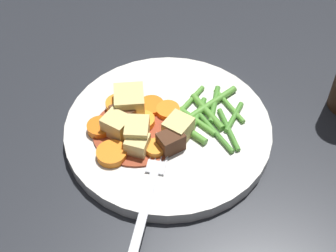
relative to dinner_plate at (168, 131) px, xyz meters
name	(u,v)px	position (x,y,z in m)	size (l,w,h in m)	color
ground_plane	(168,135)	(0.00, 0.00, -0.01)	(3.00, 3.00, 0.00)	#26282D
dinner_plate	(168,131)	(0.00, 0.00, 0.00)	(0.26, 0.26, 0.02)	white
stew_sauce	(137,131)	(0.04, -0.01, 0.01)	(0.11, 0.11, 0.00)	#93381E
carrot_slice_0	(143,122)	(0.03, -0.01, 0.01)	(0.03, 0.03, 0.01)	orange
carrot_slice_1	(168,111)	(-0.01, -0.02, 0.01)	(0.03, 0.03, 0.01)	orange
carrot_slice_2	(155,149)	(0.03, 0.03, 0.01)	(0.02, 0.02, 0.01)	orange
carrot_slice_3	(118,106)	(0.05, -0.05, 0.02)	(0.03, 0.03, 0.01)	orange
carrot_slice_4	(112,154)	(0.08, 0.02, 0.01)	(0.04, 0.04, 0.01)	orange
carrot_slice_5	(152,106)	(0.01, -0.04, 0.01)	(0.03, 0.03, 0.01)	orange
carrot_slice_6	(100,128)	(0.08, -0.02, 0.01)	(0.03, 0.03, 0.01)	orange
potato_chunk_0	(137,145)	(0.05, 0.02, 0.02)	(0.02, 0.03, 0.02)	#E5CC7A
potato_chunk_1	(137,133)	(0.04, 0.01, 0.02)	(0.03, 0.03, 0.03)	#E5CC7A
potato_chunk_2	(178,128)	(-0.01, 0.02, 0.02)	(0.03, 0.03, 0.03)	#E5CC7A
potato_chunk_3	(129,103)	(0.04, -0.04, 0.03)	(0.04, 0.04, 0.03)	#E5CC7A
potato_chunk_4	(117,126)	(0.06, -0.01, 0.02)	(0.03, 0.03, 0.03)	#E5CC7A
meat_chunk_0	(171,141)	(0.01, 0.03, 0.02)	(0.03, 0.02, 0.02)	#4C2B19
meat_chunk_1	(123,115)	(0.05, -0.03, 0.02)	(0.03, 0.02, 0.02)	#56331E
green_bean_0	(196,113)	(-0.04, 0.00, 0.01)	(0.01, 0.01, 0.06)	#4C8E33
green_bean_1	(214,104)	(-0.07, -0.01, 0.01)	(0.01, 0.01, 0.06)	#4C8E33
green_bean_2	(207,110)	(-0.05, 0.00, 0.01)	(0.01, 0.01, 0.07)	#599E38
green_bean_3	(213,103)	(-0.07, -0.01, 0.01)	(0.01, 0.01, 0.08)	#599E38
green_bean_4	(229,129)	(-0.07, 0.04, 0.01)	(0.01, 0.01, 0.07)	#4C8E33
green_bean_5	(183,126)	(-0.01, 0.01, 0.01)	(0.01, 0.01, 0.08)	#599E38
green_bean_6	(197,121)	(-0.04, 0.01, 0.01)	(0.01, 0.01, 0.06)	#599E38
green_bean_7	(215,132)	(-0.05, 0.03, 0.01)	(0.01, 0.01, 0.07)	#4C8E33
green_bean_8	(186,105)	(-0.03, -0.02, 0.01)	(0.01, 0.01, 0.08)	#599E38
green_bean_9	(230,107)	(-0.08, 0.00, 0.01)	(0.01, 0.01, 0.06)	#599E38
green_bean_10	(234,117)	(-0.08, 0.02, 0.01)	(0.01, 0.01, 0.05)	#4C8E33
fork	(150,189)	(0.05, 0.08, 0.01)	(0.11, 0.15, 0.00)	silver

